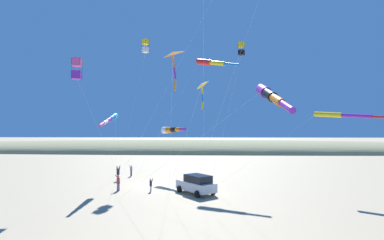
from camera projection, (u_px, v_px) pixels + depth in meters
The scene contains 18 objects.
ground_plane at pixel (154, 184), 32.20m from camera, with size 600.00×600.00×0.00m, color tan.
dune_ridge_grassy at pixel (188, 152), 87.06m from camera, with size 28.00×240.00×7.33m, color #938E60.
parked_car at pixel (196, 184), 27.16m from camera, with size 4.49×4.18×1.85m.
cooler_box at pixel (190, 186), 29.89m from camera, with size 0.62×0.42×0.42m.
person_adult_flyer at pixel (118, 173), 34.34m from camera, with size 0.59×0.48×1.82m.
person_child_green_jacket at pixel (151, 185), 28.14m from camera, with size 0.40×0.32×1.29m.
person_child_grey_jacket at pixel (131, 170), 38.03m from camera, with size 0.47×0.38×1.52m.
person_bystander_far at pixel (118, 182), 28.59m from camera, with size 0.51×0.58×1.64m.
kite_box_white_trailing at pixel (145, 46), 40.05m from camera, with size 2.17×4.74×19.38m.
kite_windsock_checkered_midright at pixel (111, 119), 30.51m from camera, with size 13.93×3.12×8.26m.
kite_windsock_long_streamer_right at pixel (171, 130), 35.86m from camera, with size 3.10×10.25×6.73m.
kite_windsock_red_high_left at pixel (269, 95), 17.59m from camera, with size 12.25×12.27×9.49m.
kite_windsock_blue_topmost at pixel (343, 115), 27.13m from camera, with size 7.21×15.98×8.14m.
kite_box_green_low_center at pixel (77, 69), 28.25m from camera, with size 8.87×2.49×13.53m.
kite_delta_orange_high_right at pixel (201, 86), 22.06m from camera, with size 4.94×3.92×10.08m.
kite_windsock_long_streamer_left at pixel (211, 63), 36.38m from camera, with size 4.05×13.26×15.95m.
kite_delta_purple_drifting at pixel (173, 55), 20.35m from camera, with size 9.05×2.42×12.08m.
kite_box_yellow_midlevel at pixel (241, 49), 26.72m from camera, with size 4.03×3.32×14.64m.
Camera 1 is at (-32.20, -6.24, 5.97)m, focal length 26.07 mm.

